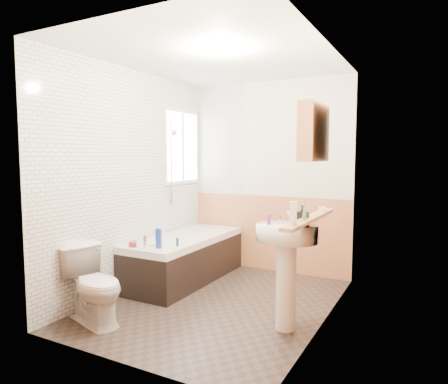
{
  "coord_description": "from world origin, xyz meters",
  "views": [
    {
      "loc": [
        1.97,
        -3.53,
        1.53
      ],
      "look_at": [
        0.0,
        0.15,
        1.15
      ],
      "focal_mm": 32.0,
      "sensor_mm": 36.0,
      "label": 1
    }
  ],
  "objects_px": {
    "bathtub": "(185,257)",
    "pine_shelf": "(311,218)",
    "medicine_cabinet": "(314,133)",
    "sink": "(286,255)",
    "toilet": "(94,285)"
  },
  "relations": [
    {
      "from": "medicine_cabinet",
      "to": "toilet",
      "type": "bearing_deg",
      "value": -154.12
    },
    {
      "from": "medicine_cabinet",
      "to": "pine_shelf",
      "type": "bearing_deg",
      "value": -78.96
    },
    {
      "from": "toilet",
      "to": "medicine_cabinet",
      "type": "bearing_deg",
      "value": -48.16
    },
    {
      "from": "toilet",
      "to": "sink",
      "type": "relative_size",
      "value": 0.68
    },
    {
      "from": "bathtub",
      "to": "pine_shelf",
      "type": "bearing_deg",
      "value": -22.72
    },
    {
      "from": "pine_shelf",
      "to": "toilet",
      "type": "bearing_deg",
      "value": -158.28
    },
    {
      "from": "toilet",
      "to": "pine_shelf",
      "type": "distance_m",
      "value": 2.04
    },
    {
      "from": "bathtub",
      "to": "pine_shelf",
      "type": "height_order",
      "value": "pine_shelf"
    },
    {
      "from": "sink",
      "to": "bathtub",
      "type": "bearing_deg",
      "value": 141.59
    },
    {
      "from": "toilet",
      "to": "pine_shelf",
      "type": "height_order",
      "value": "pine_shelf"
    },
    {
      "from": "bathtub",
      "to": "pine_shelf",
      "type": "relative_size",
      "value": 1.36
    },
    {
      "from": "pine_shelf",
      "to": "medicine_cabinet",
      "type": "height_order",
      "value": "medicine_cabinet"
    },
    {
      "from": "sink",
      "to": "toilet",
      "type": "bearing_deg",
      "value": -169.02
    },
    {
      "from": "sink",
      "to": "pine_shelf",
      "type": "relative_size",
      "value": 0.83
    },
    {
      "from": "toilet",
      "to": "medicine_cabinet",
      "type": "distance_m",
      "value": 2.41
    }
  ]
}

